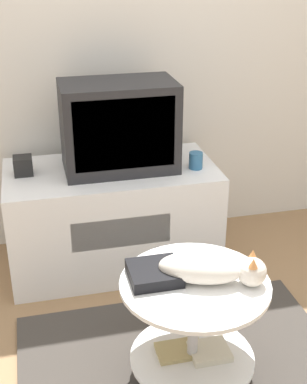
# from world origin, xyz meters

# --- Properties ---
(wall_back) EXTENTS (8.00, 0.05, 2.60)m
(wall_back) POSITION_xyz_m (0.00, 1.48, 1.30)
(wall_back) COLOR silver
(wall_back) RESTS_ON ground_plane
(tv_stand) EXTENTS (1.16, 0.59, 0.59)m
(tv_stand) POSITION_xyz_m (-0.15, 1.09, 0.30)
(tv_stand) COLOR white
(tv_stand) RESTS_ON ground_plane
(tv) EXTENTS (0.60, 0.35, 0.48)m
(tv) POSITION_xyz_m (-0.09, 1.10, 0.83)
(tv) COLOR #232326
(tv) RESTS_ON tv_stand
(speaker) EXTENTS (0.10, 0.10, 0.10)m
(speaker) POSITION_xyz_m (-0.61, 1.13, 0.64)
(speaker) COLOR black
(speaker) RESTS_ON tv_stand
(mug) EXTENTS (0.08, 0.08, 0.09)m
(mug) POSITION_xyz_m (0.31, 1.00, 0.64)
(mug) COLOR teal
(mug) RESTS_ON tv_stand
(coffee_table) EXTENTS (0.60, 0.60, 0.49)m
(coffee_table) POSITION_xyz_m (0.02, 0.08, 0.32)
(coffee_table) COLOR #B2B2B7
(coffee_table) RESTS_ON rug
(dvd_box) EXTENTS (0.20, 0.19, 0.05)m
(dvd_box) POSITION_xyz_m (-0.13, 0.14, 0.54)
(dvd_box) COLOR black
(dvd_box) RESTS_ON coffee_table
(cat) EXTENTS (0.51, 0.26, 0.14)m
(cat) POSITION_xyz_m (0.07, 0.07, 0.57)
(cat) COLOR silver
(cat) RESTS_ON coffee_table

